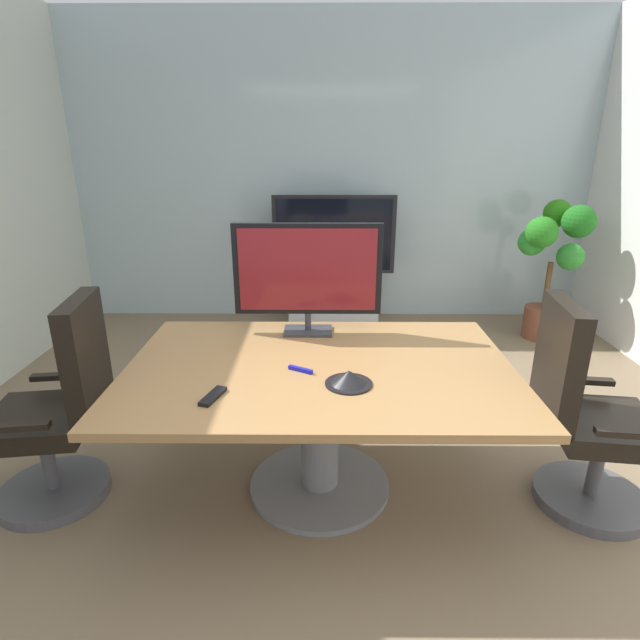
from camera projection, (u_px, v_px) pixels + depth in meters
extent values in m
plane|color=#7A664C|center=(341.00, 520.00, 2.52)|extent=(7.50, 7.50, 0.00)
cube|color=#9EB2B7|center=(332.00, 173.00, 5.08)|extent=(5.29, 0.10, 2.97)
cube|color=olive|center=(320.00, 368.00, 2.53)|extent=(1.93, 1.28, 0.04)
cylinder|color=slate|center=(320.00, 432.00, 2.65)|extent=(0.20, 0.20, 0.69)
cylinder|color=slate|center=(320.00, 484.00, 2.76)|extent=(0.76, 0.76, 0.03)
cylinder|color=#4C4C51|center=(55.00, 491.00, 2.68)|extent=(0.56, 0.56, 0.06)
cylinder|color=#4C4C51|center=(48.00, 457.00, 2.61)|extent=(0.07, 0.07, 0.36)
cube|color=black|center=(40.00, 420.00, 2.54)|extent=(0.54, 0.54, 0.10)
cube|color=black|center=(86.00, 358.00, 2.46)|extent=(0.15, 0.46, 0.60)
cube|color=black|center=(58.00, 376.00, 2.74)|extent=(0.28, 0.09, 0.03)
cube|color=black|center=(17.00, 427.00, 2.26)|extent=(0.28, 0.09, 0.03)
cylinder|color=#4C4C51|center=(589.00, 497.00, 2.63)|extent=(0.56, 0.56, 0.06)
cylinder|color=#4C4C51|center=(597.00, 464.00, 2.56)|extent=(0.07, 0.07, 0.36)
cube|color=black|center=(605.00, 426.00, 2.49)|extent=(0.54, 0.54, 0.10)
cube|color=black|center=(558.00, 362.00, 2.41)|extent=(0.15, 0.46, 0.60)
cube|color=black|center=(629.00, 433.00, 2.21)|extent=(0.28, 0.08, 0.03)
cube|color=black|center=(586.00, 381.00, 2.69)|extent=(0.28, 0.08, 0.03)
cube|color=#333338|center=(308.00, 331.00, 2.95)|extent=(0.28, 0.18, 0.02)
cylinder|color=#333338|center=(308.00, 322.00, 2.93)|extent=(0.04, 0.04, 0.10)
cube|color=black|center=(308.00, 269.00, 2.84)|extent=(0.84, 0.04, 0.52)
cube|color=maroon|center=(307.00, 270.00, 2.82)|extent=(0.77, 0.01, 0.47)
cube|color=#B7BABC|center=(333.00, 298.00, 5.15)|extent=(0.90, 0.36, 0.55)
cube|color=black|center=(334.00, 235.00, 4.92)|extent=(1.20, 0.06, 0.76)
cube|color=black|center=(334.00, 235.00, 4.88)|extent=(1.12, 0.01, 0.69)
cylinder|color=brown|center=(541.00, 322.00, 4.83)|extent=(0.34, 0.34, 0.30)
cylinder|color=brown|center=(547.00, 285.00, 4.70)|extent=(0.05, 0.05, 0.44)
sphere|color=#1B641A|center=(579.00, 221.00, 4.46)|extent=(0.29, 0.29, 0.29)
sphere|color=#2A7815|center=(557.00, 213.00, 4.69)|extent=(0.26, 0.26, 0.26)
sphere|color=green|center=(532.00, 242.00, 4.63)|extent=(0.25, 0.25, 0.25)
sphere|color=#23771B|center=(542.00, 232.00, 4.46)|extent=(0.28, 0.28, 0.28)
sphere|color=#2A802A|center=(570.00, 257.00, 4.46)|extent=(0.24, 0.24, 0.24)
cone|color=black|center=(349.00, 378.00, 2.30)|extent=(0.19, 0.19, 0.07)
cylinder|color=black|center=(349.00, 384.00, 2.31)|extent=(0.22, 0.22, 0.01)
cube|color=black|center=(213.00, 396.00, 2.19)|extent=(0.10, 0.18, 0.02)
cube|color=#1919A5|center=(301.00, 370.00, 2.44)|extent=(0.12, 0.08, 0.02)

